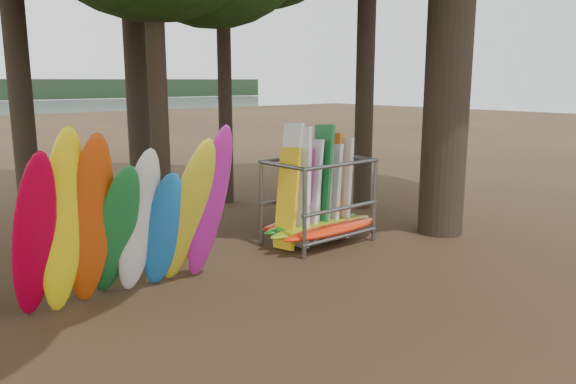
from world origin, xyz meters
TOP-DOWN VIEW (x-y plane):
  - ground at (0.00, 0.00)m, footprint 120.00×120.00m
  - kayak_row at (-3.22, 1.13)m, footprint 3.78×1.91m
  - storage_rack at (1.71, 1.77)m, footprint 3.13×1.53m

SIDE VIEW (x-z plane):
  - ground at x=0.00m, z-range 0.00..0.00m
  - storage_rack at x=1.71m, z-range -0.48..2.37m
  - kayak_row at x=-3.22m, z-range -0.23..3.05m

